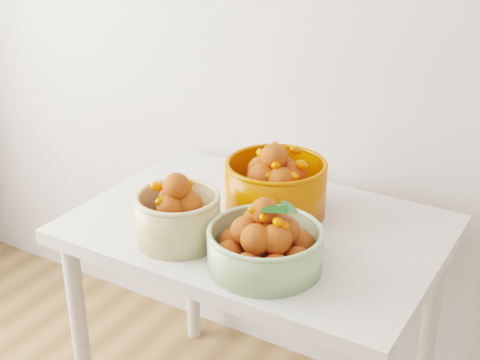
# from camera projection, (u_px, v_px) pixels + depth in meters

# --- Properties ---
(table) EXTENTS (1.00, 0.70, 0.75)m
(table) POSITION_uv_depth(u_px,v_px,m) (258.00, 253.00, 1.89)
(table) COLOR silver
(table) RESTS_ON ground
(bowl_cream) EXTENTS (0.25, 0.25, 0.19)m
(bowl_cream) POSITION_uv_depth(u_px,v_px,m) (178.00, 215.00, 1.74)
(bowl_cream) COLOR tan
(bowl_cream) RESTS_ON table
(bowl_green) EXTENTS (0.36, 0.36, 0.18)m
(bowl_green) POSITION_uv_depth(u_px,v_px,m) (265.00, 244.00, 1.62)
(bowl_green) COLOR #90B27D
(bowl_green) RESTS_ON table
(bowl_orange) EXTENTS (0.36, 0.36, 0.21)m
(bowl_orange) POSITION_uv_depth(u_px,v_px,m) (275.00, 185.00, 1.88)
(bowl_orange) COLOR #C64300
(bowl_orange) RESTS_ON table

